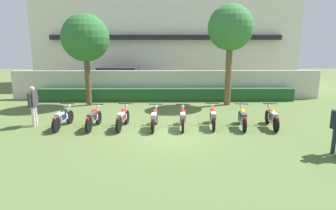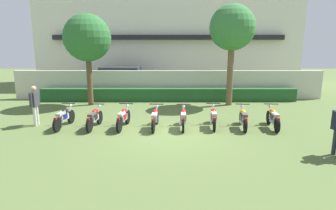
# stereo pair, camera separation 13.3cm
# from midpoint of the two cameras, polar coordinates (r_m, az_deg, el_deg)

# --- Properties ---
(ground) EXTENTS (60.00, 60.00, 0.00)m
(ground) POSITION_cam_midpoint_polar(r_m,az_deg,el_deg) (11.30, 0.35, -5.66)
(ground) COLOR #566B38
(building) EXTENTS (20.56, 6.50, 7.47)m
(building) POSITION_cam_midpoint_polar(r_m,az_deg,el_deg) (25.11, 0.08, 12.78)
(building) COLOR silver
(building) RESTS_ON ground
(compound_wall) EXTENTS (19.53, 0.30, 1.81)m
(compound_wall) POSITION_cam_midpoint_polar(r_m,az_deg,el_deg) (18.22, 0.16, 4.09)
(compound_wall) COLOR beige
(compound_wall) RESTS_ON ground
(hedge_row) EXTENTS (15.62, 0.70, 0.78)m
(hedge_row) POSITION_cam_midpoint_polar(r_m,az_deg,el_deg) (17.61, 0.17, 2.12)
(hedge_row) COLOR #235628
(hedge_row) RESTS_ON ground
(parked_car) EXTENTS (4.62, 2.34, 1.89)m
(parked_car) POSITION_cam_midpoint_polar(r_m,az_deg,el_deg) (20.48, -9.01, 4.92)
(parked_car) COLOR navy
(parked_car) RESTS_ON ground
(tree_near_inspector) EXTENTS (2.62, 2.62, 5.11)m
(tree_near_inspector) POSITION_cam_midpoint_polar(r_m,az_deg,el_deg) (16.72, -15.81, 12.75)
(tree_near_inspector) COLOR brown
(tree_near_inspector) RESTS_ON ground
(tree_far_side) EXTENTS (2.52, 2.52, 5.61)m
(tree_far_side) POSITION_cam_midpoint_polar(r_m,az_deg,el_deg) (16.55, 12.83, 14.71)
(tree_far_side) COLOR brown
(tree_far_side) RESTS_ON ground
(motorcycle_in_row_0) EXTENTS (0.60, 1.91, 0.95)m
(motorcycle_in_row_0) POSITION_cam_midpoint_polar(r_m,az_deg,el_deg) (12.71, -20.00, -2.31)
(motorcycle_in_row_0) COLOR black
(motorcycle_in_row_0) RESTS_ON ground
(motorcycle_in_row_1) EXTENTS (0.60, 1.83, 0.96)m
(motorcycle_in_row_1) POSITION_cam_midpoint_polar(r_m,az_deg,el_deg) (12.23, -14.39, -2.50)
(motorcycle_in_row_1) COLOR black
(motorcycle_in_row_1) RESTS_ON ground
(motorcycle_in_row_2) EXTENTS (0.60, 1.90, 0.97)m
(motorcycle_in_row_2) POSITION_cam_midpoint_polar(r_m,az_deg,el_deg) (12.01, -8.76, -2.49)
(motorcycle_in_row_2) COLOR black
(motorcycle_in_row_2) RESTS_ON ground
(motorcycle_in_row_3) EXTENTS (0.60, 1.90, 0.94)m
(motorcycle_in_row_3) POSITION_cam_midpoint_polar(r_m,az_deg,el_deg) (11.85, -2.43, -2.62)
(motorcycle_in_row_3) COLOR black
(motorcycle_in_row_3) RESTS_ON ground
(motorcycle_in_row_4) EXTENTS (0.60, 1.79, 0.95)m
(motorcycle_in_row_4) POSITION_cam_midpoint_polar(r_m,az_deg,el_deg) (11.86, 3.28, -2.60)
(motorcycle_in_row_4) COLOR black
(motorcycle_in_row_4) RESTS_ON ground
(motorcycle_in_row_5) EXTENTS (0.60, 1.87, 0.94)m
(motorcycle_in_row_5) POSITION_cam_midpoint_polar(r_m,az_deg,el_deg) (12.17, 9.27, -2.37)
(motorcycle_in_row_5) COLOR black
(motorcycle_in_row_5) RESTS_ON ground
(motorcycle_in_row_6) EXTENTS (0.60, 1.84, 0.94)m
(motorcycle_in_row_6) POSITION_cam_midpoint_polar(r_m,az_deg,el_deg) (12.29, 15.02, -2.49)
(motorcycle_in_row_6) COLOR black
(motorcycle_in_row_6) RESTS_ON ground
(motorcycle_in_row_7) EXTENTS (0.60, 1.84, 0.95)m
(motorcycle_in_row_7) POSITION_cam_midpoint_polar(r_m,az_deg,el_deg) (12.67, 20.47, -2.40)
(motorcycle_in_row_7) COLOR black
(motorcycle_in_row_7) RESTS_ON ground
(inspector_person) EXTENTS (0.23, 0.69, 1.73)m
(inspector_person) POSITION_cam_midpoint_polar(r_m,az_deg,el_deg) (13.36, -25.06, 0.52)
(inspector_person) COLOR silver
(inspector_person) RESTS_ON ground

